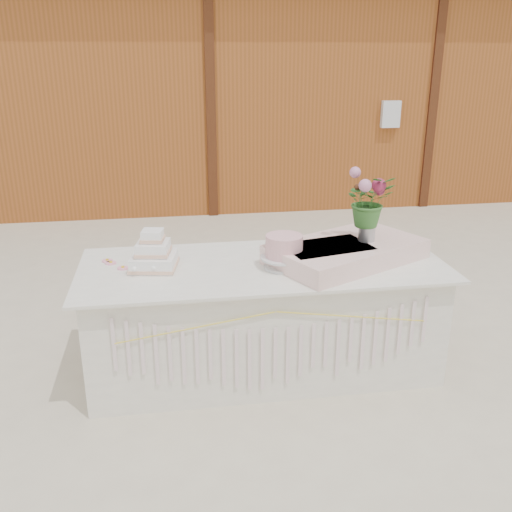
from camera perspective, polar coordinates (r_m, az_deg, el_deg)
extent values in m
plane|color=beige|center=(4.09, 0.67, -10.97)|extent=(80.00, 80.00, 0.00)
cube|color=brown|center=(9.50, -5.59, 16.13)|extent=(12.00, 4.00, 3.00)
cube|color=white|center=(3.91, 0.69, -6.24)|extent=(2.28, 0.88, 0.75)
cube|color=white|center=(3.76, 0.71, -0.96)|extent=(2.40, 1.00, 0.02)
cube|color=white|center=(3.73, -10.15, -0.52)|extent=(0.32, 0.32, 0.09)
cube|color=#EFB797|center=(3.74, -10.13, -0.93)|extent=(0.33, 0.33, 0.02)
cube|color=white|center=(3.70, -10.24, 0.79)|extent=(0.23, 0.23, 0.09)
cube|color=#EFB797|center=(3.70, -10.21, 0.44)|extent=(0.24, 0.24, 0.02)
cube|color=white|center=(3.67, -10.31, 1.98)|extent=(0.15, 0.15, 0.08)
cube|color=#EFB797|center=(3.68, -10.29, 1.69)|extent=(0.16, 0.16, 0.02)
cylinder|color=silver|center=(3.69, 2.79, -1.05)|extent=(0.26, 0.26, 0.02)
cylinder|color=silver|center=(3.68, 2.80, -0.58)|extent=(0.08, 0.08, 0.05)
cylinder|color=silver|center=(3.67, 2.81, -0.12)|extent=(0.30, 0.30, 0.01)
cylinder|color=#E3A3AE|center=(3.65, 2.83, 1.01)|extent=(0.24, 0.24, 0.14)
cube|color=#FFD1CD|center=(3.84, 9.01, 0.45)|extent=(1.16, 0.97, 0.13)
cylinder|color=#ADADB2|center=(3.86, 11.04, 2.58)|extent=(0.11, 0.11, 0.15)
imported|color=#356D2B|center=(3.80, 11.28, 6.19)|extent=(0.32, 0.28, 0.35)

